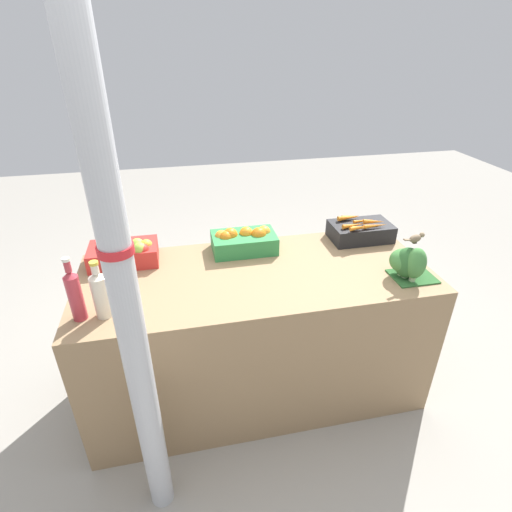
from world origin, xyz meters
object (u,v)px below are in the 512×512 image
object	(u,v)px
juice_bottle_ruby	(75,294)
sparrow_bird	(416,238)
orange_crate	(243,240)
juice_bottle_cloudy	(100,293)
apple_crate	(125,252)
carrot_crate	(360,231)
broccoli_pile	(408,263)
support_pole	(121,278)

from	to	relation	value
juice_bottle_ruby	sparrow_bird	xyz separation A→B (m)	(1.63, 0.02, 0.09)
orange_crate	juice_bottle_cloudy	size ratio (longest dim) A/B	1.32
apple_crate	orange_crate	world-z (taller)	orange_crate
apple_crate	sparrow_bird	world-z (taller)	sparrow_bird
apple_crate	carrot_crate	xyz separation A→B (m)	(1.40, 0.00, -0.01)
carrot_crate	juice_bottle_cloudy	distance (m)	1.54
broccoli_pile	orange_crate	bearing A→B (deg)	147.99
support_pole	apple_crate	world-z (taller)	support_pole
apple_crate	sparrow_bird	distance (m)	1.54
carrot_crate	sparrow_bird	distance (m)	0.49
broccoli_pile	juice_bottle_cloudy	world-z (taller)	juice_bottle_cloudy
orange_crate	carrot_crate	world-z (taller)	same
carrot_crate	broccoli_pile	bearing A→B (deg)	-85.68
carrot_crate	sparrow_bird	bearing A→B (deg)	-81.89
support_pole	carrot_crate	distance (m)	1.60
juice_bottle_cloudy	juice_bottle_ruby	bearing A→B (deg)	-180.00
broccoli_pile	juice_bottle_ruby	size ratio (longest dim) A/B	0.77
broccoli_pile	juice_bottle_cloudy	size ratio (longest dim) A/B	0.85
orange_crate	juice_bottle_ruby	world-z (taller)	juice_bottle_ruby
carrot_crate	broccoli_pile	xyz separation A→B (m)	(0.04, -0.48, 0.04)
broccoli_pile	juice_bottle_cloudy	bearing A→B (deg)	-179.88
juice_bottle_ruby	sparrow_bird	size ratio (longest dim) A/B	2.30
juice_bottle_cloudy	sparrow_bird	size ratio (longest dim) A/B	2.08
carrot_crate	orange_crate	bearing A→B (deg)	179.71
apple_crate	broccoli_pile	bearing A→B (deg)	-18.30
support_pole	juice_bottle_ruby	distance (m)	0.54
broccoli_pile	sparrow_bird	xyz separation A→B (m)	(0.03, 0.02, 0.13)
support_pole	orange_crate	xyz separation A→B (m)	(0.56, 0.86, -0.35)
juice_bottle_cloudy	support_pole	bearing A→B (deg)	-66.66
broccoli_pile	juice_bottle_ruby	xyz separation A→B (m)	(-1.60, -0.00, 0.04)
broccoli_pile	juice_bottle_ruby	world-z (taller)	juice_bottle_ruby
support_pole	apple_crate	bearing A→B (deg)	96.74
support_pole	juice_bottle_ruby	world-z (taller)	support_pole
sparrow_bird	broccoli_pile	bearing A→B (deg)	-156.66
broccoli_pile	sparrow_bird	distance (m)	0.13
broccoli_pile	juice_bottle_cloudy	distance (m)	1.50
apple_crate	carrot_crate	size ratio (longest dim) A/B	1.00
support_pole	orange_crate	world-z (taller)	support_pole
apple_crate	orange_crate	size ratio (longest dim) A/B	1.00
carrot_crate	juice_bottle_cloudy	xyz separation A→B (m)	(-1.46, -0.48, 0.06)
broccoli_pile	support_pole	bearing A→B (deg)	-164.10
support_pole	carrot_crate	bearing A→B (deg)	33.48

